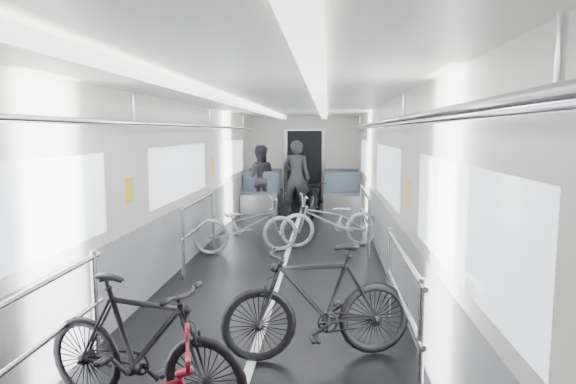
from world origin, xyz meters
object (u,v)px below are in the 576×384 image
object	(u,v)px
person_standing	(296,178)
bike_aisle	(316,198)
bike_right_mid	(330,220)
bike_left_far	(246,225)
bike_right_near	(318,302)
person_seated	(260,178)
bike_left_mid	(142,346)

from	to	relation	value
person_standing	bike_aisle	bearing A→B (deg)	-171.04
bike_right_mid	bike_aisle	size ratio (longest dim) A/B	1.11
bike_left_far	bike_right_near	world-z (taller)	bike_right_near
bike_right_near	person_seated	distance (m)	8.54
person_standing	person_seated	xyz separation A→B (m)	(-0.96, 0.60, -0.07)
bike_aisle	person_standing	xyz separation A→B (m)	(-0.46, 0.00, 0.47)
bike_right_near	person_standing	world-z (taller)	person_standing
bike_left_far	bike_aisle	world-z (taller)	bike_left_far
bike_left_mid	bike_aisle	world-z (taller)	bike_left_mid
bike_left_far	bike_right_mid	xyz separation A→B (m)	(1.38, 0.55, 0.01)
bike_left_far	person_seated	xyz separation A→B (m)	(-0.37, 4.51, 0.37)
bike_left_mid	bike_right_mid	size ratio (longest dim) A/B	0.94
bike_left_mid	bike_right_near	distance (m)	1.56
bike_left_mid	person_standing	world-z (taller)	person_standing
bike_right_mid	bike_aisle	distance (m)	3.38
bike_left_mid	person_seated	bearing A→B (deg)	19.18
bike_left_mid	bike_aisle	distance (m)	8.82
bike_left_far	person_seated	bearing A→B (deg)	-13.54
bike_left_mid	bike_left_far	size ratio (longest dim) A/B	0.95
bike_left_mid	bike_right_near	world-z (taller)	bike_right_near
bike_aisle	person_seated	world-z (taller)	person_seated
bike_right_near	person_seated	size ratio (longest dim) A/B	1.03
bike_right_near	bike_left_far	bearing A→B (deg)	-175.64
bike_right_mid	bike_right_near	bearing A→B (deg)	-15.56
person_standing	bike_right_mid	bearing A→B (deg)	112.18
bike_aisle	person_seated	size ratio (longest dim) A/B	0.96
bike_left_far	bike_right_mid	size ratio (longest dim) A/B	0.99
bike_right_near	bike_right_mid	bearing A→B (deg)	164.73
person_seated	bike_right_mid	bearing A→B (deg)	108.93
bike_left_far	person_standing	size ratio (longest dim) A/B	0.97
bike_right_near	bike_aisle	xyz separation A→B (m)	(-0.19, 7.78, -0.09)
bike_left_far	bike_right_mid	bearing A→B (deg)	-86.42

